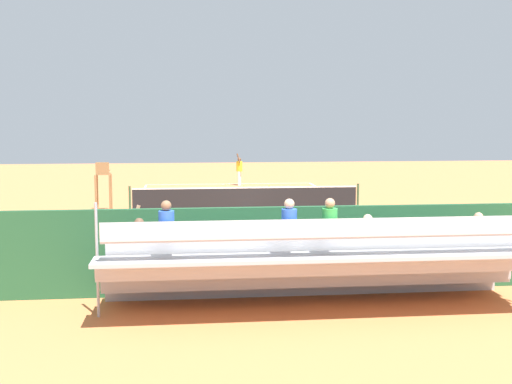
% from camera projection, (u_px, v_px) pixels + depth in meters
% --- Properties ---
extents(ground_plane, '(60.00, 60.00, 0.00)m').
position_uv_depth(ground_plane, '(246.00, 209.00, 29.09)').
color(ground_plane, '#D17542').
extents(court_line_markings, '(10.10, 22.20, 0.01)m').
position_uv_depth(court_line_markings, '(246.00, 208.00, 29.12)').
color(court_line_markings, white).
rests_on(court_line_markings, ground).
extents(tennis_net, '(10.30, 0.10, 1.07)m').
position_uv_depth(tennis_net, '(246.00, 197.00, 29.03)').
color(tennis_net, black).
rests_on(tennis_net, ground).
extents(backdrop_wall, '(18.00, 0.16, 2.00)m').
position_uv_depth(backdrop_wall, '(303.00, 249.00, 15.15)').
color(backdrop_wall, '#235633').
rests_on(backdrop_wall, ground).
extents(bleacher_stand, '(9.06, 2.40, 2.48)m').
position_uv_depth(bleacher_stand, '(310.00, 264.00, 13.77)').
color(bleacher_stand, '#B2B2B7').
rests_on(bleacher_stand, ground).
extents(umpire_chair, '(0.67, 0.67, 2.14)m').
position_uv_depth(umpire_chair, '(103.00, 181.00, 28.07)').
color(umpire_chair, olive).
rests_on(umpire_chair, ground).
extents(courtside_bench, '(1.80, 0.40, 0.93)m').
position_uv_depth(courtside_bench, '(391.00, 259.00, 16.17)').
color(courtside_bench, '#33383D').
rests_on(courtside_bench, ground).
extents(equipment_bag, '(0.90, 0.36, 0.36)m').
position_uv_depth(equipment_bag, '(319.00, 277.00, 15.89)').
color(equipment_bag, black).
rests_on(equipment_bag, ground).
extents(tennis_player, '(0.45, 0.56, 1.93)m').
position_uv_depth(tennis_player, '(239.00, 168.00, 38.99)').
color(tennis_player, white).
rests_on(tennis_player, ground).
extents(tennis_racket, '(0.39, 0.58, 0.03)m').
position_uv_depth(tennis_racket, '(224.00, 185.00, 39.30)').
color(tennis_racket, black).
rests_on(tennis_racket, ground).
extents(tennis_ball_near, '(0.07, 0.07, 0.07)m').
position_uv_depth(tennis_ball_near, '(269.00, 186.00, 38.56)').
color(tennis_ball_near, '#CCDB33').
rests_on(tennis_ball_near, ground).
extents(tennis_ball_far, '(0.07, 0.07, 0.07)m').
position_uv_depth(tennis_ball_far, '(244.00, 186.00, 38.49)').
color(tennis_ball_far, '#CCDB33').
rests_on(tennis_ball_far, ground).
extents(line_judge, '(0.45, 0.56, 1.93)m').
position_uv_depth(line_judge, '(138.00, 243.00, 15.75)').
color(line_judge, '#232328').
rests_on(line_judge, ground).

